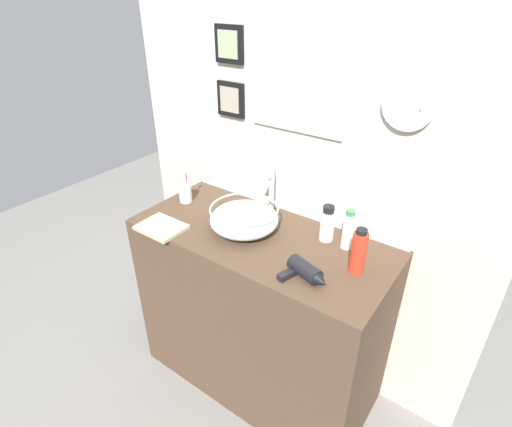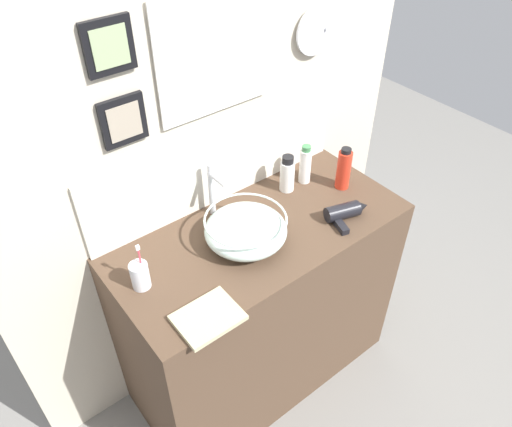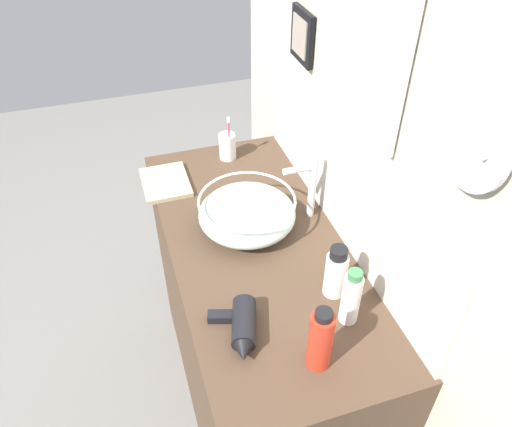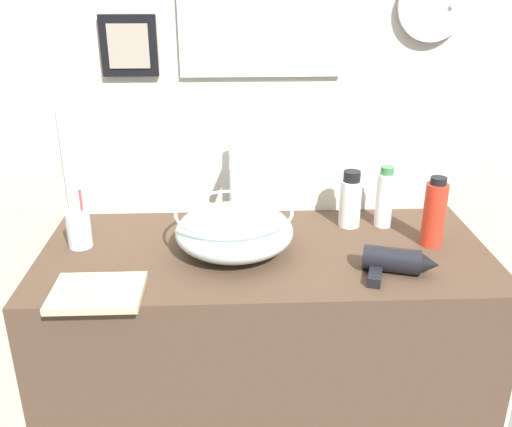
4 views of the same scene
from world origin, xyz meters
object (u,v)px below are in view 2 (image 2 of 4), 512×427
(spray_bottle, at_px, (305,165))
(hair_drier, at_px, (346,212))
(faucet, at_px, (213,187))
(hand_towel, at_px, (208,317))
(lotion_bottle, at_px, (344,169))
(shampoo_bottle, at_px, (287,174))
(toothbrush_cup, at_px, (140,275))
(glass_bowl_sink, at_px, (246,230))

(spray_bottle, bearing_deg, hair_drier, -97.41)
(faucet, bearing_deg, hand_towel, -127.02)
(spray_bottle, height_order, hand_towel, spray_bottle)
(spray_bottle, distance_m, lotion_bottle, 0.16)
(shampoo_bottle, bearing_deg, toothbrush_cup, -172.06)
(hair_drier, bearing_deg, shampoo_bottle, 102.16)
(toothbrush_cup, bearing_deg, shampoo_bottle, 7.94)
(hair_drier, relative_size, shampoo_bottle, 1.16)
(faucet, distance_m, lotion_bottle, 0.55)
(lotion_bottle, bearing_deg, toothbrush_cup, 178.30)
(toothbrush_cup, distance_m, shampoo_bottle, 0.74)
(faucet, relative_size, hair_drier, 1.22)
(shampoo_bottle, height_order, hand_towel, shampoo_bottle)
(faucet, height_order, lotion_bottle, faucet)
(faucet, xyz_separation_m, shampoo_bottle, (0.33, -0.05, -0.05))
(spray_bottle, bearing_deg, lotion_bottle, -52.26)
(toothbrush_cup, bearing_deg, faucet, 21.00)
(faucet, distance_m, hair_drier, 0.52)
(hair_drier, bearing_deg, glass_bowl_sink, 161.32)
(hair_drier, distance_m, toothbrush_cup, 0.81)
(toothbrush_cup, distance_m, lotion_bottle, 0.92)
(glass_bowl_sink, height_order, spray_bottle, spray_bottle)
(lotion_bottle, xyz_separation_m, shampoo_bottle, (-0.19, 0.13, -0.01))
(glass_bowl_sink, bearing_deg, toothbrush_cup, 173.46)
(glass_bowl_sink, xyz_separation_m, hair_drier, (0.39, -0.13, -0.03))
(spray_bottle, distance_m, shampoo_bottle, 0.10)
(toothbrush_cup, bearing_deg, hand_towel, -69.22)
(glass_bowl_sink, bearing_deg, hair_drier, -18.68)
(hair_drier, height_order, shampoo_bottle, shampoo_bottle)
(lotion_bottle, xyz_separation_m, hand_towel, (-0.83, -0.23, -0.08))
(faucet, relative_size, lotion_bottle, 1.22)
(toothbrush_cup, height_order, hand_towel, toothbrush_cup)
(hair_drier, bearing_deg, spray_bottle, 82.59)
(lotion_bottle, height_order, hand_towel, lotion_bottle)
(shampoo_bottle, bearing_deg, hair_drier, -77.84)
(hair_drier, xyz_separation_m, hand_towel, (-0.69, -0.08, -0.02))
(toothbrush_cup, xyz_separation_m, lotion_bottle, (0.92, -0.03, 0.04))
(glass_bowl_sink, height_order, faucet, faucet)
(glass_bowl_sink, distance_m, toothbrush_cup, 0.41)
(glass_bowl_sink, distance_m, shampoo_bottle, 0.36)
(glass_bowl_sink, bearing_deg, hand_towel, -146.10)
(hair_drier, xyz_separation_m, shampoo_bottle, (-0.06, 0.28, 0.05))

